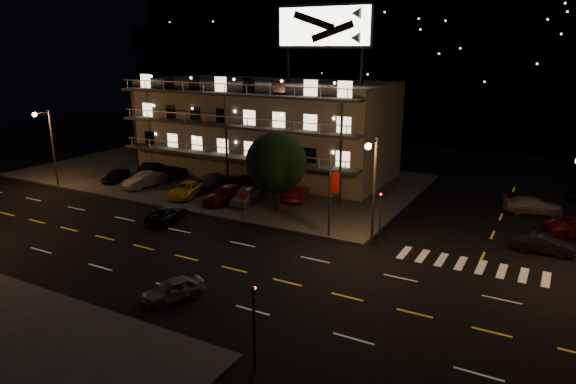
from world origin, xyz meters
The scene contains 25 objects.
ground centered at (0.00, 0.00, 0.00)m, with size 140.00×140.00×0.00m, color black.
curb_nw centered at (-14.00, 20.00, 0.07)m, with size 44.00×24.00×0.15m, color #373734.
motel centered at (-9.94, 23.88, 5.34)m, with size 28.00×13.80×18.10m.
hill_backdrop centered at (-5.94, 68.78, 11.55)m, with size 120.00×25.00×24.00m.
streetlight_nw centered at (-26.00, 7.94, 4.96)m, with size 0.44×1.92×8.00m.
streetlight_nc centered at (8.50, 7.94, 4.96)m, with size 0.44×1.92×8.00m.
signal_nw centered at (9.00, 8.50, 2.57)m, with size 0.20×0.27×4.60m.
signal_sw centered at (9.00, -8.50, 2.57)m, with size 0.20×0.27×4.60m.
banner_north centered at (5.09, 8.40, 3.43)m, with size 0.83×0.16×6.40m.
stop_sign centered at (-3.00, 8.57, 1.71)m, with size 0.91×0.11×2.61m.
tree centered at (-1.79, 12.06, 4.28)m, with size 5.52×5.32×6.96m.
lot_car_0 centered at (-21.86, 12.41, 0.79)m, with size 1.52×3.78×1.29m, color black.
lot_car_1 centered at (-17.48, 12.14, 0.92)m, with size 1.63×4.66×1.54m, color gray.
lot_car_2 centered at (-11.50, 11.60, 0.83)m, with size 2.25×4.87×1.35m, color yellow.
lot_car_3 centered at (-7.00, 11.77, 0.91)m, with size 2.12×5.21×1.51m, color #550C11.
lot_car_4 centered at (-5.24, 12.38, 0.90)m, with size 1.77×4.39×1.50m, color gray.
lot_car_5 centered at (-20.47, 16.44, 0.90)m, with size 1.58×4.54×1.50m, color black.
lot_car_6 centered at (-17.70, 16.52, 0.80)m, with size 2.16×4.69×1.30m, color black.
lot_car_7 centered at (-10.93, 15.85, 0.88)m, with size 2.05×5.04×1.46m, color gray.
lot_car_8 centered at (-7.70, 17.11, 0.91)m, with size 1.80×4.47×1.52m, color black.
lot_car_9 centered at (-1.50, 15.55, 0.85)m, with size 1.49×4.27×1.41m, color #550C11.
side_car_0 centered at (19.63, 12.95, 0.67)m, with size 1.41×4.04×1.33m, color black.
side_car_2 centered at (18.24, 22.51, 0.71)m, with size 1.98×4.87×1.41m, color gray.
road_car_east centered at (1.25, -5.07, 0.62)m, with size 1.47×3.65×1.25m, color gray.
road_car_west centered at (-8.50, 5.41, 0.61)m, with size 2.04×4.42×1.23m, color black.
Camera 1 is at (20.06, -25.49, 14.13)m, focal length 32.00 mm.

